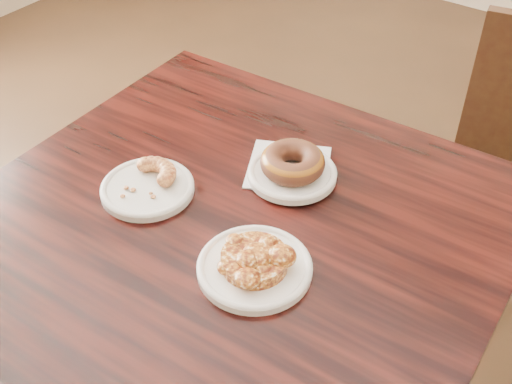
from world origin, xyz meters
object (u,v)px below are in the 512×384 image
Objects in this scene: glazed_donut at (293,162)px; apple_fritter at (255,258)px; cruller_fragment at (146,180)px; cafe_table at (232,362)px.

apple_fritter is at bearing -70.93° from glazed_donut.
cruller_fragment is at bearing 170.73° from apple_fritter.
cafe_table is 8.45× the size of cruller_fragment.
cafe_table is 7.54× the size of glazed_donut.
glazed_donut is at bearing 81.76° from cafe_table.
apple_fritter is at bearing -9.27° from cruller_fragment.
glazed_donut is 0.23m from apple_fritter.
glazed_donut is at bearing 43.98° from cruller_fragment.
glazed_donut reaches higher than cruller_fragment.
glazed_donut is at bearing 109.07° from apple_fritter.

